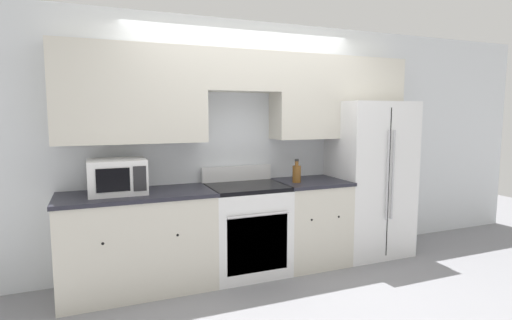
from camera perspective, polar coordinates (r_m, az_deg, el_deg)
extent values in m
plane|color=gray|center=(4.05, 1.73, -16.99)|extent=(12.00, 12.00, 0.00)
cube|color=silver|center=(4.34, -1.75, 2.34)|extent=(8.00, 0.06, 2.60)
cube|color=beige|center=(3.88, -17.38, 8.95)|extent=(1.36, 0.33, 0.90)
cube|color=beige|center=(4.13, -2.22, 12.52)|extent=(0.77, 0.33, 0.40)
cube|color=beige|center=(4.64, 11.69, 8.67)|extent=(1.57, 0.33, 0.90)
cube|color=beige|center=(3.90, -16.48, -11.35)|extent=(1.36, 0.62, 0.87)
cube|color=#23232D|center=(3.79, -16.71, -4.79)|extent=(1.39, 0.64, 0.03)
sphere|color=black|center=(3.56, -21.05, -11.07)|extent=(0.03, 0.03, 0.03)
sphere|color=black|center=(3.62, -11.14, -10.47)|extent=(0.03, 0.03, 0.03)
cube|color=beige|center=(4.44, 7.72, -8.94)|extent=(0.71, 0.62, 0.87)
cube|color=#23232D|center=(4.34, 7.81, -3.15)|extent=(0.73, 0.64, 0.03)
sphere|color=black|center=(4.08, 7.93, -8.45)|extent=(0.03, 0.03, 0.03)
sphere|color=black|center=(4.24, 11.71, -7.93)|extent=(0.03, 0.03, 0.03)
cube|color=white|center=(4.14, -1.37, -10.09)|extent=(0.77, 0.62, 0.87)
cube|color=black|center=(3.88, 0.26, -11.90)|extent=(0.62, 0.01, 0.56)
cube|color=black|center=(4.03, -1.39, -3.88)|extent=(0.77, 0.62, 0.04)
cube|color=white|center=(4.27, -2.73, -1.93)|extent=(0.77, 0.04, 0.16)
cylinder|color=silver|center=(3.77, 0.41, -7.88)|extent=(0.62, 0.02, 0.02)
cube|color=white|center=(4.82, 15.64, -2.51)|extent=(0.86, 0.72, 1.76)
cube|color=black|center=(4.55, 18.39, -3.14)|extent=(0.01, 0.01, 1.62)
cylinder|color=#B7B7BC|center=(4.49, 18.30, -2.11)|extent=(0.02, 0.02, 0.97)
cylinder|color=#B7B7BC|center=(4.54, 18.97, -2.05)|extent=(0.02, 0.02, 0.97)
cube|color=white|center=(3.79, -19.20, -2.22)|extent=(0.50, 0.40, 0.31)
cube|color=black|center=(3.59, -19.74, -2.73)|extent=(0.27, 0.01, 0.20)
cube|color=#262628|center=(3.60, -16.26, -2.57)|extent=(0.11, 0.01, 0.22)
cylinder|color=brown|center=(4.19, 5.82, -2.00)|extent=(0.09, 0.09, 0.18)
cylinder|color=brown|center=(4.18, 5.84, -0.48)|extent=(0.04, 0.04, 0.05)
cylinder|color=black|center=(4.17, 5.85, -0.01)|extent=(0.04, 0.04, 0.02)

